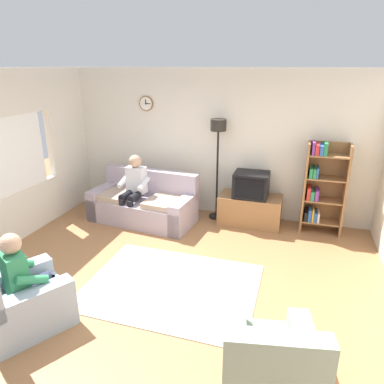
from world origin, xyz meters
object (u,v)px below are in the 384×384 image
tv (251,185)px  tv_stand (250,210)px  armchair_near_window (21,302)px  couch (144,204)px  bookshelf (321,187)px  person_on_couch (133,186)px  person_in_left_armchair (25,274)px  armchair_near_bookshelf (269,366)px  floor_lamp (218,142)px

tv → tv_stand: bearing=90.0°
armchair_near_window → couch: bearing=88.3°
tv_stand → bookshelf: 1.28m
person_on_couch → person_in_left_armchair: bearing=-88.3°
couch → tv: (1.90, 0.41, 0.44)m
tv → person_in_left_armchair: person_in_left_armchair is taller
tv → person_in_left_armchair: bearing=-120.3°
person_on_couch → person_in_left_armchair: size_ratio=1.11×
armchair_near_bookshelf → person_in_left_armchair: person_in_left_armchair is taller
couch → armchair_near_window: same height
couch → person_in_left_armchair: 2.93m
tv_stand → person_in_left_armchair: 3.89m
armchair_near_window → armchair_near_bookshelf: 2.68m
tv → floor_lamp: 0.96m
tv → bookshelf: bookshelf is taller
tv_stand → bookshelf: bookshelf is taller
tv_stand → floor_lamp: bearing=171.3°
tv → person_on_couch: size_ratio=0.48×
armchair_near_window → tv: bearing=59.7°
person_on_couch → tv_stand: bearing=15.0°
armchair_near_window → person_in_left_armchair: size_ratio=1.04×
couch → armchair_near_bookshelf: (2.59, -3.07, -0.02)m
tv → floor_lamp: floor_lamp is taller
couch → tv_stand: (1.90, 0.43, -0.05)m
armchair_near_bookshelf → couch: bearing=130.2°
armchair_near_window → armchair_near_bookshelf: bearing=-1.6°
bookshelf → armchair_near_window: 4.74m
couch → floor_lamp: floor_lamp is taller
couch → tv: size_ratio=3.30×
person_on_couch → tv: bearing=14.4°
tv → bookshelf: bearing=4.7°
armchair_near_window → person_on_couch: 2.91m
person_on_couch → bookshelf: bearing=10.9°
person_in_left_armchair → armchair_near_bookshelf: bearing=-3.3°
tv_stand → armchair_near_window: 3.96m
couch → bookshelf: 3.14m
person_in_left_armchair → person_on_couch: bearing=91.7°
floor_lamp → person_in_left_armchair: floor_lamp is taller
floor_lamp → armchair_near_bookshelf: bearing=-69.7°
bookshelf → armchair_near_bookshelf: (-0.47, -3.57, -0.51)m
armchair_near_bookshelf → person_on_couch: size_ratio=0.82×
floor_lamp → armchair_near_window: bearing=-110.9°
floor_lamp → person_on_couch: bearing=-155.1°
tv_stand → floor_lamp: size_ratio=0.59×
tv → couch: bearing=-167.8°
floor_lamp → tv: bearing=-10.8°
tv → person_in_left_armchair: size_ratio=0.54×
armchair_near_bookshelf → person_on_couch: bearing=132.6°
floor_lamp → person_on_couch: (-1.38, -0.64, -0.75)m
floor_lamp → person_on_couch: floor_lamp is taller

